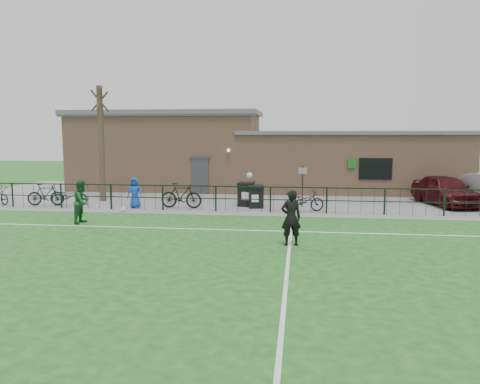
# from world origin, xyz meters

# --- Properties ---
(ground) EXTENTS (90.00, 90.00, 0.00)m
(ground) POSITION_xyz_m (0.00, 0.00, 0.00)
(ground) COLOR #19581A
(ground) RESTS_ON ground
(paving_strip) EXTENTS (34.00, 13.00, 0.02)m
(paving_strip) POSITION_xyz_m (0.00, 13.50, 0.01)
(paving_strip) COLOR slate
(paving_strip) RESTS_ON ground
(pitch_line_touch) EXTENTS (28.00, 0.10, 0.01)m
(pitch_line_touch) POSITION_xyz_m (0.00, 7.80, 0.00)
(pitch_line_touch) COLOR white
(pitch_line_touch) RESTS_ON ground
(pitch_line_mid) EXTENTS (28.00, 0.10, 0.01)m
(pitch_line_mid) POSITION_xyz_m (0.00, 4.00, 0.00)
(pitch_line_mid) COLOR white
(pitch_line_mid) RESTS_ON ground
(pitch_line_perp) EXTENTS (0.10, 16.00, 0.01)m
(pitch_line_perp) POSITION_xyz_m (2.00, 0.00, 0.00)
(pitch_line_perp) COLOR white
(pitch_line_perp) RESTS_ON ground
(perimeter_fence) EXTENTS (28.00, 0.10, 1.20)m
(perimeter_fence) POSITION_xyz_m (0.00, 8.00, 0.60)
(perimeter_fence) COLOR black
(perimeter_fence) RESTS_ON ground
(bare_tree) EXTENTS (0.30, 0.30, 6.00)m
(bare_tree) POSITION_xyz_m (-8.00, 10.50, 3.00)
(bare_tree) COLOR #402F27
(bare_tree) RESTS_ON ground
(wheelie_bin_left) EXTENTS (0.80, 0.87, 1.00)m
(wheelie_bin_left) POSITION_xyz_m (0.22, 9.27, 0.52)
(wheelie_bin_left) COLOR black
(wheelie_bin_left) RESTS_ON paving_strip
(wheelie_bin_right) EXTENTS (0.78, 0.86, 1.08)m
(wheelie_bin_right) POSITION_xyz_m (-0.30, 9.77, 0.56)
(wheelie_bin_right) COLOR black
(wheelie_bin_right) RESTS_ON paving_strip
(sign_post) EXTENTS (0.08, 0.08, 2.00)m
(sign_post) POSITION_xyz_m (2.44, 9.78, 1.02)
(sign_post) COLOR black
(sign_post) RESTS_ON paving_strip
(car_maroon) EXTENTS (2.74, 4.73, 1.51)m
(car_maroon) POSITION_xyz_m (9.47, 11.21, 0.78)
(car_maroon) COLOR #430B12
(car_maroon) RESTS_ON paving_strip
(bicycle_b) EXTENTS (1.85, 0.87, 1.07)m
(bicycle_b) POSITION_xyz_m (-10.15, 8.65, 0.56)
(bicycle_b) COLOR black
(bicycle_b) RESTS_ON paving_strip
(bicycle_c) EXTENTS (1.85, 0.95, 0.93)m
(bicycle_c) POSITION_xyz_m (-8.98, 8.78, 0.48)
(bicycle_c) COLOR black
(bicycle_c) RESTS_ON paving_strip
(bicycle_d) EXTENTS (2.03, 0.67, 1.20)m
(bicycle_d) POSITION_xyz_m (-3.30, 8.68, 0.62)
(bicycle_d) COLOR black
(bicycle_d) RESTS_ON paving_strip
(bicycle_e) EXTENTS (1.92, 1.11, 0.96)m
(bicycle_e) POSITION_xyz_m (2.52, 8.42, 0.50)
(bicycle_e) COLOR black
(bicycle_e) RESTS_ON paving_strip
(spectator_child) EXTENTS (0.72, 0.47, 1.46)m
(spectator_child) POSITION_xyz_m (-5.51, 8.46, 0.75)
(spectator_child) COLOR blue
(spectator_child) RESTS_ON paving_strip
(goalkeeper_kick) EXTENTS (2.10, 3.17, 2.10)m
(goalkeeper_kick) POSITION_xyz_m (2.00, 1.92, 0.92)
(goalkeeper_kick) COLOR black
(goalkeeper_kick) RESTS_ON ground
(outfield_player) EXTENTS (0.73, 0.89, 1.71)m
(outfield_player) POSITION_xyz_m (-6.31, 4.64, 0.86)
(outfield_player) COLOR #185525
(outfield_player) RESTS_ON ground
(ball_ground) EXTENTS (0.24, 0.24, 0.24)m
(ball_ground) POSITION_xyz_m (-5.64, 7.26, 0.12)
(ball_ground) COLOR white
(ball_ground) RESTS_ON ground
(clubhouse) EXTENTS (24.25, 5.40, 4.96)m
(clubhouse) POSITION_xyz_m (-0.88, 16.50, 2.22)
(clubhouse) COLOR tan
(clubhouse) RESTS_ON ground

